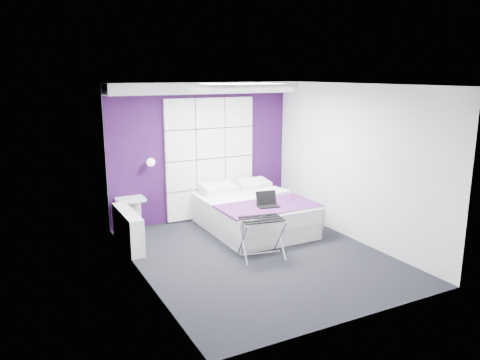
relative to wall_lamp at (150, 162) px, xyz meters
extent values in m
plane|color=black|center=(1.05, -2.06, -1.22)|extent=(4.40, 4.40, 0.00)
plane|color=white|center=(1.05, -2.06, 1.38)|extent=(4.40, 4.40, 0.00)
plane|color=silver|center=(1.05, 0.14, 0.08)|extent=(3.60, 0.00, 3.60)
plane|color=silver|center=(-0.75, -2.06, 0.08)|extent=(0.00, 4.40, 4.40)
plane|color=silver|center=(2.85, -2.06, 0.08)|extent=(0.00, 4.40, 4.40)
cube|color=#2E0D3C|center=(1.05, 0.13, 0.08)|extent=(3.58, 0.02, 2.58)
cube|color=silver|center=(1.05, -0.11, 1.28)|extent=(3.58, 0.50, 0.20)
sphere|color=white|center=(0.00, 0.00, 0.00)|extent=(0.15, 0.15, 0.15)
cube|color=silver|center=(-0.64, -0.76, -0.92)|extent=(0.22, 1.20, 0.60)
cube|color=silver|center=(1.59, -0.95, -1.07)|extent=(1.59, 1.99, 0.30)
cube|color=white|center=(1.59, -0.95, -0.80)|extent=(1.63, 2.03, 0.25)
cube|color=#45144C|center=(1.59, -1.45, -0.66)|extent=(1.69, 0.89, 0.03)
cube|color=silver|center=(-0.40, -0.04, -0.63)|extent=(0.48, 0.38, 0.05)
cube|color=black|center=(1.05, -2.16, -0.60)|extent=(0.63, 0.47, 0.01)
cube|color=black|center=(1.54, -1.51, -0.64)|extent=(0.35, 0.25, 0.02)
cube|color=black|center=(1.54, -1.39, -0.51)|extent=(0.35, 0.01, 0.24)
camera|label=1|loc=(-2.34, -7.98, 1.54)|focal=35.00mm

